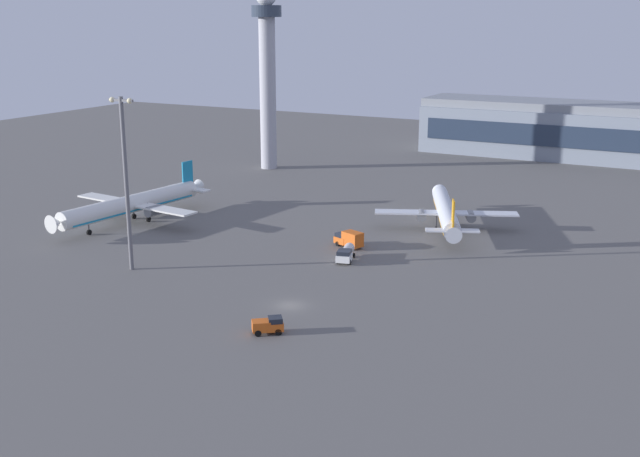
{
  "coord_description": "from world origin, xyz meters",
  "views": [
    {
      "loc": [
        54.11,
        -93.51,
        41.05
      ],
      "look_at": [
        -9.21,
        27.1,
        4.0
      ],
      "focal_mm": 44.12,
      "sensor_mm": 36.0,
      "label": 1
    }
  ],
  "objects_px": {
    "catering_truck": "(349,239)",
    "apron_light_central": "(126,174)",
    "fuel_truck": "(346,253)",
    "control_tower": "(267,66)",
    "airplane_taxiway_distant": "(133,204)",
    "airplane_far_stand": "(446,212)",
    "baggage_tractor": "(268,325)"
  },
  "relations": [
    {
      "from": "airplane_taxiway_distant",
      "to": "airplane_far_stand",
      "type": "height_order",
      "value": "airplane_taxiway_distant"
    },
    {
      "from": "fuel_truck",
      "to": "airplane_taxiway_distant",
      "type": "bearing_deg",
      "value": -18.43
    },
    {
      "from": "baggage_tractor",
      "to": "apron_light_central",
      "type": "relative_size",
      "value": 0.16
    },
    {
      "from": "control_tower",
      "to": "fuel_truck",
      "type": "bearing_deg",
      "value": -50.03
    },
    {
      "from": "airplane_taxiway_distant",
      "to": "airplane_far_stand",
      "type": "bearing_deg",
      "value": -150.67
    },
    {
      "from": "fuel_truck",
      "to": "apron_light_central",
      "type": "height_order",
      "value": "apron_light_central"
    },
    {
      "from": "airplane_far_stand",
      "to": "apron_light_central",
      "type": "bearing_deg",
      "value": -151.19
    },
    {
      "from": "airplane_far_stand",
      "to": "control_tower",
      "type": "bearing_deg",
      "value": 125.54
    },
    {
      "from": "airplane_taxiway_distant",
      "to": "fuel_truck",
      "type": "height_order",
      "value": "airplane_taxiway_distant"
    },
    {
      "from": "baggage_tractor",
      "to": "apron_light_central",
      "type": "height_order",
      "value": "apron_light_central"
    },
    {
      "from": "airplane_taxiway_distant",
      "to": "fuel_truck",
      "type": "relative_size",
      "value": 6.04
    },
    {
      "from": "airplane_taxiway_distant",
      "to": "apron_light_central",
      "type": "height_order",
      "value": "apron_light_central"
    },
    {
      "from": "catering_truck",
      "to": "fuel_truck",
      "type": "height_order",
      "value": "catering_truck"
    },
    {
      "from": "control_tower",
      "to": "baggage_tractor",
      "type": "height_order",
      "value": "control_tower"
    },
    {
      "from": "airplane_taxiway_distant",
      "to": "baggage_tractor",
      "type": "height_order",
      "value": "airplane_taxiway_distant"
    },
    {
      "from": "airplane_taxiway_distant",
      "to": "catering_truck",
      "type": "xyz_separation_m",
      "value": [
        46.83,
        4.31,
        -2.3
      ]
    },
    {
      "from": "baggage_tractor",
      "to": "catering_truck",
      "type": "height_order",
      "value": "catering_truck"
    },
    {
      "from": "control_tower",
      "to": "catering_truck",
      "type": "distance_m",
      "value": 83.89
    },
    {
      "from": "apron_light_central",
      "to": "airplane_taxiway_distant",
      "type": "bearing_deg",
      "value": 129.82
    },
    {
      "from": "control_tower",
      "to": "airplane_far_stand",
      "type": "relative_size",
      "value": 1.43
    },
    {
      "from": "control_tower",
      "to": "airplane_taxiway_distant",
      "type": "bearing_deg",
      "value": -84.3
    },
    {
      "from": "catering_truck",
      "to": "apron_light_central",
      "type": "bearing_deg",
      "value": 157.89
    },
    {
      "from": "baggage_tractor",
      "to": "fuel_truck",
      "type": "xyz_separation_m",
      "value": [
        -4.84,
        33.6,
        0.19
      ]
    },
    {
      "from": "airplane_taxiway_distant",
      "to": "baggage_tractor",
      "type": "bearing_deg",
      "value": 152.28
    },
    {
      "from": "airplane_far_stand",
      "to": "catering_truck",
      "type": "distance_m",
      "value": 23.39
    },
    {
      "from": "control_tower",
      "to": "airplane_far_stand",
      "type": "xyz_separation_m",
      "value": [
        64.6,
        -39.0,
        -24.34
      ]
    },
    {
      "from": "airplane_far_stand",
      "to": "fuel_truck",
      "type": "distance_m",
      "value": 29.42
    },
    {
      "from": "catering_truck",
      "to": "fuel_truck",
      "type": "relative_size",
      "value": 0.92
    },
    {
      "from": "apron_light_central",
      "to": "fuel_truck",
      "type": "bearing_deg",
      "value": 34.97
    },
    {
      "from": "fuel_truck",
      "to": "apron_light_central",
      "type": "relative_size",
      "value": 0.23
    },
    {
      "from": "airplane_far_stand",
      "to": "catering_truck",
      "type": "bearing_deg",
      "value": -142.66
    },
    {
      "from": "fuel_truck",
      "to": "control_tower",
      "type": "bearing_deg",
      "value": -64.43
    }
  ]
}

